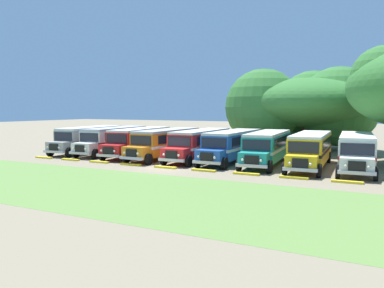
{
  "coord_description": "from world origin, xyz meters",
  "views": [
    {
      "loc": [
        16.21,
        -27.22,
        4.88
      ],
      "look_at": [
        0.0,
        4.47,
        1.6
      ],
      "focal_mm": 36.1,
      "sensor_mm": 36.0,
      "label": 1
    }
  ],
  "objects_px": {
    "parked_bus_slot_2": "(139,140)",
    "parked_bus_slot_1": "(114,139)",
    "parked_bus_slot_6": "(267,146)",
    "broad_shade_tree": "(306,106)",
    "parked_bus_slot_7": "(311,148)",
    "parked_bus_slot_8": "(356,150)",
    "parked_bus_slot_3": "(166,142)",
    "parked_bus_slot_4": "(200,143)",
    "parked_bus_slot_5": "(232,144)",
    "parked_bus_slot_0": "(89,138)"
  },
  "relations": [
    {
      "from": "parked_bus_slot_0",
      "to": "parked_bus_slot_8",
      "type": "bearing_deg",
      "value": 84.59
    },
    {
      "from": "parked_bus_slot_5",
      "to": "broad_shade_tree",
      "type": "xyz_separation_m",
      "value": [
        3.87,
        14.18,
        3.64
      ]
    },
    {
      "from": "parked_bus_slot_0",
      "to": "parked_bus_slot_7",
      "type": "xyz_separation_m",
      "value": [
        24.27,
        -0.32,
        0.0
      ]
    },
    {
      "from": "parked_bus_slot_1",
      "to": "parked_bus_slot_4",
      "type": "relative_size",
      "value": 1.01
    },
    {
      "from": "parked_bus_slot_1",
      "to": "parked_bus_slot_6",
      "type": "distance_m",
      "value": 17.23
    },
    {
      "from": "parked_bus_slot_1",
      "to": "parked_bus_slot_0",
      "type": "bearing_deg",
      "value": -89.18
    },
    {
      "from": "parked_bus_slot_4",
      "to": "parked_bus_slot_8",
      "type": "xyz_separation_m",
      "value": [
        13.87,
        0.07,
        0.0
      ]
    },
    {
      "from": "parked_bus_slot_1",
      "to": "parked_bus_slot_8",
      "type": "height_order",
      "value": "same"
    },
    {
      "from": "parked_bus_slot_3",
      "to": "parked_bus_slot_7",
      "type": "relative_size",
      "value": 0.99
    },
    {
      "from": "parked_bus_slot_7",
      "to": "parked_bus_slot_8",
      "type": "bearing_deg",
      "value": 92.69
    },
    {
      "from": "parked_bus_slot_5",
      "to": "broad_shade_tree",
      "type": "relative_size",
      "value": 0.63
    },
    {
      "from": "parked_bus_slot_2",
      "to": "parked_bus_slot_1",
      "type": "bearing_deg",
      "value": -99.87
    },
    {
      "from": "parked_bus_slot_4",
      "to": "parked_bus_slot_2",
      "type": "bearing_deg",
      "value": -91.58
    },
    {
      "from": "parked_bus_slot_1",
      "to": "parked_bus_slot_3",
      "type": "xyz_separation_m",
      "value": [
        7.07,
        -0.8,
        0.0
      ]
    },
    {
      "from": "parked_bus_slot_3",
      "to": "parked_bus_slot_5",
      "type": "relative_size",
      "value": 1.0
    },
    {
      "from": "parked_bus_slot_7",
      "to": "parked_bus_slot_8",
      "type": "distance_m",
      "value": 3.51
    },
    {
      "from": "parked_bus_slot_6",
      "to": "parked_bus_slot_3",
      "type": "bearing_deg",
      "value": -92.28
    },
    {
      "from": "parked_bus_slot_1",
      "to": "parked_bus_slot_6",
      "type": "xyz_separation_m",
      "value": [
        17.22,
        -0.41,
        0.0
      ]
    },
    {
      "from": "parked_bus_slot_6",
      "to": "parked_bus_slot_4",
      "type": "bearing_deg",
      "value": -95.33
    },
    {
      "from": "parked_bus_slot_3",
      "to": "broad_shade_tree",
      "type": "xyz_separation_m",
      "value": [
        10.68,
        14.72,
        3.64
      ]
    },
    {
      "from": "parked_bus_slot_0",
      "to": "broad_shade_tree",
      "type": "distance_m",
      "value": 25.66
    },
    {
      "from": "parked_bus_slot_3",
      "to": "parked_bus_slot_5",
      "type": "xyz_separation_m",
      "value": [
        6.8,
        0.54,
        0.0
      ]
    },
    {
      "from": "parked_bus_slot_1",
      "to": "broad_shade_tree",
      "type": "relative_size",
      "value": 0.63
    },
    {
      "from": "parked_bus_slot_2",
      "to": "parked_bus_slot_7",
      "type": "distance_m",
      "value": 17.42
    },
    {
      "from": "parked_bus_slot_1",
      "to": "parked_bus_slot_6",
      "type": "bearing_deg",
      "value": 84.73
    },
    {
      "from": "parked_bus_slot_2",
      "to": "parked_bus_slot_6",
      "type": "xyz_separation_m",
      "value": [
        13.69,
        -0.12,
        0.0
      ]
    },
    {
      "from": "parked_bus_slot_1",
      "to": "parked_bus_slot_2",
      "type": "height_order",
      "value": "same"
    },
    {
      "from": "parked_bus_slot_4",
      "to": "parked_bus_slot_6",
      "type": "bearing_deg",
      "value": 87.8
    },
    {
      "from": "parked_bus_slot_7",
      "to": "parked_bus_slot_0",
      "type": "bearing_deg",
      "value": -93.82
    },
    {
      "from": "parked_bus_slot_4",
      "to": "parked_bus_slot_5",
      "type": "height_order",
      "value": "same"
    },
    {
      "from": "parked_bus_slot_8",
      "to": "broad_shade_tree",
      "type": "height_order",
      "value": "broad_shade_tree"
    },
    {
      "from": "parked_bus_slot_4",
      "to": "parked_bus_slot_5",
      "type": "bearing_deg",
      "value": 89.44
    },
    {
      "from": "parked_bus_slot_6",
      "to": "broad_shade_tree",
      "type": "height_order",
      "value": "broad_shade_tree"
    },
    {
      "from": "parked_bus_slot_0",
      "to": "broad_shade_tree",
      "type": "xyz_separation_m",
      "value": [
        21.06,
        14.19,
        3.64
      ]
    },
    {
      "from": "broad_shade_tree",
      "to": "parked_bus_slot_8",
      "type": "bearing_deg",
      "value": -64.68
    },
    {
      "from": "parked_bus_slot_6",
      "to": "parked_bus_slot_7",
      "type": "bearing_deg",
      "value": 82.62
    },
    {
      "from": "parked_bus_slot_2",
      "to": "parked_bus_slot_7",
      "type": "relative_size",
      "value": 1.01
    },
    {
      "from": "parked_bus_slot_1",
      "to": "parked_bus_slot_5",
      "type": "relative_size",
      "value": 1.01
    },
    {
      "from": "parked_bus_slot_2",
      "to": "parked_bus_slot_7",
      "type": "xyz_separation_m",
      "value": [
        17.42,
        -0.31,
        0.0
      ]
    },
    {
      "from": "parked_bus_slot_4",
      "to": "parked_bus_slot_7",
      "type": "bearing_deg",
      "value": 87.06
    },
    {
      "from": "parked_bus_slot_0",
      "to": "parked_bus_slot_4",
      "type": "height_order",
      "value": "same"
    },
    {
      "from": "parked_bus_slot_3",
      "to": "broad_shade_tree",
      "type": "distance_m",
      "value": 18.54
    },
    {
      "from": "parked_bus_slot_2",
      "to": "parked_bus_slot_4",
      "type": "distance_m",
      "value": 7.04
    },
    {
      "from": "parked_bus_slot_4",
      "to": "broad_shade_tree",
      "type": "height_order",
      "value": "broad_shade_tree"
    },
    {
      "from": "parked_bus_slot_2",
      "to": "parked_bus_slot_8",
      "type": "xyz_separation_m",
      "value": [
        20.91,
        0.05,
        0.0
      ]
    },
    {
      "from": "parked_bus_slot_3",
      "to": "parked_bus_slot_6",
      "type": "distance_m",
      "value": 10.16
    },
    {
      "from": "parked_bus_slot_6",
      "to": "parked_bus_slot_8",
      "type": "xyz_separation_m",
      "value": [
        7.23,
        0.17,
        0.0
      ]
    },
    {
      "from": "parked_bus_slot_0",
      "to": "parked_bus_slot_2",
      "type": "bearing_deg",
      "value": 84.41
    },
    {
      "from": "parked_bus_slot_0",
      "to": "parked_bus_slot_6",
      "type": "distance_m",
      "value": 20.54
    },
    {
      "from": "parked_bus_slot_0",
      "to": "broad_shade_tree",
      "type": "bearing_deg",
      "value": 118.5
    }
  ]
}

